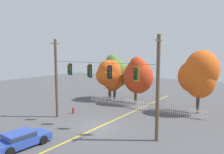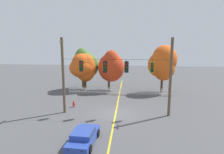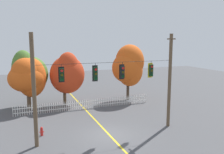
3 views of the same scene
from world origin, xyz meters
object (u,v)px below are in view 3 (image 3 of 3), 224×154
traffic_signal_eastbound_side (122,72)px  traffic_signal_westbound_side (151,70)px  autumn_maple_mid (28,73)px  autumn_maple_far_west (129,66)px  traffic_signal_southbound_primary (95,74)px  traffic_signal_northbound_primary (62,75)px  autumn_maple_near_fence (28,77)px  autumn_oak_far_east (67,74)px  fire_hydrant (42,131)px

traffic_signal_eastbound_side → traffic_signal_westbound_side: size_ratio=0.99×
traffic_signal_westbound_side → autumn_maple_mid: bearing=130.4°
traffic_signal_westbound_side → autumn_maple_far_west: size_ratio=0.20×
traffic_signal_southbound_primary → autumn_maple_mid: bearing=112.3°
traffic_signal_northbound_primary → traffic_signal_westbound_side: size_ratio=0.94×
traffic_signal_northbound_primary → traffic_signal_eastbound_side: 4.83m
autumn_maple_far_west → traffic_signal_westbound_side: bearing=-104.8°
traffic_signal_southbound_primary → autumn_maple_near_fence: 11.09m
traffic_signal_northbound_primary → autumn_oak_far_east: 10.60m
traffic_signal_southbound_primary → traffic_signal_westbound_side: size_ratio=1.01×
fire_hydrant → autumn_maple_mid: bearing=93.2°
autumn_maple_far_west → fire_hydrant: size_ratio=9.66×
autumn_maple_mid → fire_hydrant: 9.92m
autumn_maple_mid → fire_hydrant: autumn_maple_mid is taller
traffic_signal_eastbound_side → traffic_signal_westbound_side: bearing=0.0°
traffic_signal_westbound_side → autumn_oak_far_east: size_ratio=0.22×
autumn_maple_far_west → fire_hydrant: (-11.53, -7.98, -4.02)m
autumn_maple_mid → traffic_signal_southbound_primary: bearing=-67.7°
autumn_maple_near_fence → autumn_oak_far_east: autumn_oak_far_east is taller
traffic_signal_southbound_primary → autumn_maple_far_west: bearing=52.8°
traffic_signal_westbound_side → autumn_oak_far_east: bearing=116.8°
traffic_signal_westbound_side → autumn_maple_near_fence: traffic_signal_westbound_side is taller
traffic_signal_westbound_side → autumn_maple_near_fence: size_ratio=0.25×
traffic_signal_southbound_primary → autumn_maple_mid: 12.06m
traffic_signal_northbound_primary → traffic_signal_southbound_primary: (2.58, 0.00, -0.05)m
autumn_maple_mid → fire_hydrant: size_ratio=8.91×
traffic_signal_westbound_side → fire_hydrant: (-8.93, 1.88, -4.81)m
traffic_signal_eastbound_side → autumn_oak_far_east: 10.64m
autumn_maple_mid → autumn_maple_far_west: 12.12m
traffic_signal_eastbound_side → traffic_signal_westbound_side: (2.64, 0.00, 0.00)m
autumn_oak_far_east → fire_hydrant: bearing=-114.2°
autumn_maple_near_fence → fire_hydrant: autumn_maple_near_fence is taller
traffic_signal_eastbound_side → traffic_signal_southbound_primary: bearing=180.0°
autumn_maple_mid → fire_hydrant: (0.52, -9.23, -3.60)m
autumn_maple_near_fence → traffic_signal_eastbound_side: bearing=-55.4°
autumn_maple_near_fence → autumn_maple_mid: (0.07, 1.14, 0.26)m
traffic_signal_eastbound_side → autumn_maple_mid: autumn_maple_mid is taller
traffic_signal_eastbound_side → traffic_signal_northbound_primary: bearing=-180.0°
traffic_signal_westbound_side → autumn_maple_mid: 14.63m
autumn_maple_far_west → fire_hydrant: autumn_maple_far_west is taller
traffic_signal_northbound_primary → traffic_signal_westbound_side: same height
traffic_signal_westbound_side → autumn_oak_far_east: 11.56m
traffic_signal_northbound_primary → autumn_maple_mid: autumn_maple_mid is taller
traffic_signal_southbound_primary → traffic_signal_westbound_side: (4.89, -0.00, 0.01)m
fire_hydrant → autumn_maple_far_west: bearing=34.7°
autumn_maple_mid → traffic_signal_westbound_side: bearing=-49.6°
traffic_signal_northbound_primary → autumn_oak_far_east: (2.30, 10.25, -1.42)m
autumn_maple_mid → autumn_oak_far_east: 4.37m
traffic_signal_eastbound_side → traffic_signal_westbound_side: same height
traffic_signal_northbound_primary → traffic_signal_southbound_primary: same height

